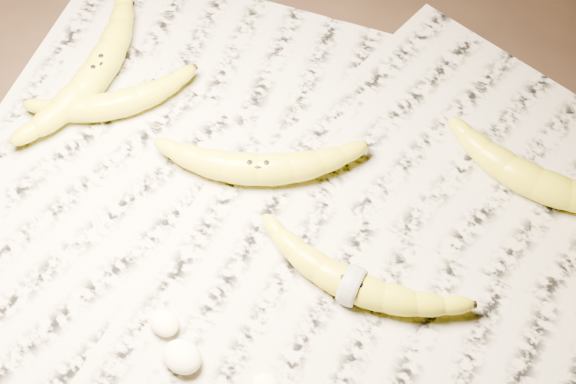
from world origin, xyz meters
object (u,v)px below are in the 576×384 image
Objects in this scene: banana_left_b at (113,103)px; banana_center at (259,167)px; banana_left_a at (98,69)px; banana_upper_a at (538,181)px; banana_taped at (352,284)px.

banana_center is (0.19, 0.02, 0.00)m from banana_left_b.
banana_left_a and banana_upper_a have the same top height.
banana_left_a is 0.39m from banana_taped.
banana_taped is at bearing -110.41° from banana_left_a.
banana_upper_a is at bearing -84.19° from banana_left_a.
banana_center is 1.02× the size of banana_upper_a.
banana_left_b and banana_taped have the same top height.
banana_upper_a is (0.25, 0.15, 0.00)m from banana_center.
banana_taped is (0.38, -0.06, -0.00)m from banana_left_a.
banana_upper_a is at bearing -28.04° from banana_left_b.
banana_left_a is 0.23m from banana_center.
banana_left_b is at bearing 153.64° from banana_center.
banana_left_a is 1.30× the size of banana_left_b.
banana_center is (0.23, -0.01, -0.00)m from banana_left_a.
banana_upper_a reaches higher than banana_taped.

